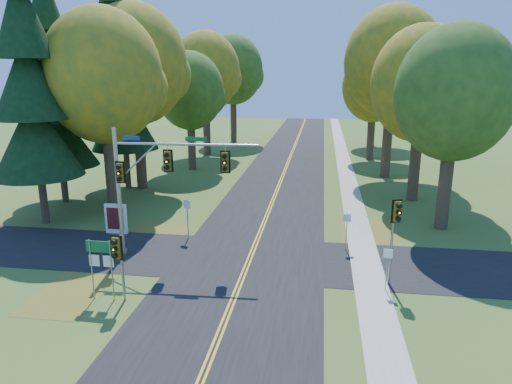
# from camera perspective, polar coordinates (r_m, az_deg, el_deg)

# --- Properties ---
(ground) EXTENTS (160.00, 160.00, 0.00)m
(ground) POSITION_cam_1_polar(r_m,az_deg,el_deg) (23.29, -1.55, -10.19)
(ground) COLOR #386022
(ground) RESTS_ON ground
(road_main) EXTENTS (8.00, 160.00, 0.02)m
(road_main) POSITION_cam_1_polar(r_m,az_deg,el_deg) (23.28, -1.55, -10.17)
(road_main) COLOR black
(road_main) RESTS_ON ground
(road_cross) EXTENTS (60.00, 6.00, 0.02)m
(road_cross) POSITION_cam_1_polar(r_m,az_deg,el_deg) (25.09, -0.77, -8.27)
(road_cross) COLOR black
(road_cross) RESTS_ON ground
(centerline_left) EXTENTS (0.10, 160.00, 0.01)m
(centerline_left) POSITION_cam_1_polar(r_m,az_deg,el_deg) (23.29, -1.80, -10.12)
(centerline_left) COLOR gold
(centerline_left) RESTS_ON road_main
(centerline_right) EXTENTS (0.10, 160.00, 0.01)m
(centerline_right) POSITION_cam_1_polar(r_m,az_deg,el_deg) (23.26, -1.31, -10.15)
(centerline_right) COLOR gold
(centerline_right) RESTS_ON road_main
(sidewalk_east) EXTENTS (1.60, 160.00, 0.06)m
(sidewalk_east) POSITION_cam_1_polar(r_m,az_deg,el_deg) (23.13, 14.05, -10.76)
(sidewalk_east) COLOR #9E998E
(sidewalk_east) RESTS_ON ground
(leaf_patch_w_near) EXTENTS (4.00, 6.00, 0.00)m
(leaf_patch_w_near) POSITION_cam_1_polar(r_m,az_deg,el_deg) (28.53, -13.20, -5.77)
(leaf_patch_w_near) COLOR brown
(leaf_patch_w_near) RESTS_ON ground
(leaf_patch_e) EXTENTS (3.50, 8.00, 0.00)m
(leaf_patch_e) POSITION_cam_1_polar(r_m,az_deg,el_deg) (28.72, 14.12, -5.70)
(leaf_patch_e) COLOR brown
(leaf_patch_e) RESTS_ON ground
(leaf_patch_w_far) EXTENTS (3.00, 5.00, 0.00)m
(leaf_patch_w_far) POSITION_cam_1_polar(r_m,az_deg,el_deg) (23.18, -21.90, -11.44)
(leaf_patch_w_far) COLOR brown
(leaf_patch_w_far) RESTS_ON ground
(tree_w_a) EXTENTS (8.00, 8.00, 14.15)m
(tree_w_a) POSITION_cam_1_polar(r_m,az_deg,el_deg) (33.60, -18.35, 13.46)
(tree_w_a) COLOR #38281C
(tree_w_a) RESTS_ON ground
(tree_e_a) EXTENTS (7.20, 7.20, 12.73)m
(tree_e_a) POSITION_cam_1_polar(r_m,az_deg,el_deg) (30.64, 23.69, 11.14)
(tree_e_a) COLOR #38281C
(tree_e_a) RESTS_ON ground
(tree_w_b) EXTENTS (8.60, 8.60, 15.38)m
(tree_w_b) POSITION_cam_1_polar(r_m,az_deg,el_deg) (40.15, -14.78, 15.07)
(tree_w_b) COLOR #38281C
(tree_w_b) RESTS_ON ground
(tree_e_b) EXTENTS (7.60, 7.60, 13.33)m
(tree_e_b) POSITION_cam_1_polar(r_m,az_deg,el_deg) (37.12, 20.12, 12.46)
(tree_e_b) COLOR #38281C
(tree_e_b) RESTS_ON ground
(tree_w_c) EXTENTS (6.80, 6.80, 11.91)m
(tree_w_c) POSITION_cam_1_polar(r_m,az_deg,el_deg) (47.18, -8.18, 12.34)
(tree_w_c) COLOR #38281C
(tree_w_c) RESTS_ON ground
(tree_e_c) EXTENTS (8.80, 8.80, 15.79)m
(tree_e_c) POSITION_cam_1_polar(r_m,az_deg,el_deg) (44.93, 16.83, 15.23)
(tree_e_c) COLOR #38281C
(tree_e_c) RESTS_ON ground
(tree_w_d) EXTENTS (8.20, 8.20, 14.56)m
(tree_w_d) POSITION_cam_1_polar(r_m,az_deg,el_deg) (55.71, -6.27, 14.64)
(tree_w_d) COLOR #38281C
(tree_w_d) RESTS_ON ground
(tree_e_d) EXTENTS (7.00, 7.00, 12.32)m
(tree_e_d) POSITION_cam_1_polar(r_m,az_deg,el_deg) (53.99, 14.57, 12.62)
(tree_e_d) COLOR #38281C
(tree_e_d) RESTS_ON ground
(tree_w_e) EXTENTS (8.40, 8.40, 14.97)m
(tree_w_e) POSITION_cam_1_polar(r_m,az_deg,el_deg) (66.09, -2.82, 14.97)
(tree_w_e) COLOR #38281C
(tree_w_e) RESTS_ON ground
(tree_e_e) EXTENTS (7.80, 7.80, 13.74)m
(tree_e_e) POSITION_cam_1_polar(r_m,az_deg,el_deg) (64.74, 14.72, 13.74)
(tree_e_e) COLOR #38281C
(tree_e_e) RESTS_ON ground
(pine_a) EXTENTS (5.60, 5.60, 19.48)m
(pine_a) POSITION_cam_1_polar(r_m,az_deg,el_deg) (32.37, -26.48, 12.13)
(pine_a) COLOR #38281C
(pine_a) RESTS_ON ground
(pine_b) EXTENTS (5.60, 5.60, 17.31)m
(pine_b) POSITION_cam_1_polar(r_m,az_deg,el_deg) (37.41, -23.90, 10.99)
(pine_b) COLOR #38281C
(pine_b) RESTS_ON ground
(pine_c) EXTENTS (5.60, 5.60, 20.56)m
(pine_c) POSITION_cam_1_polar(r_m,az_deg,el_deg) (40.39, -16.60, 13.99)
(pine_c) COLOR #38281C
(pine_c) RESTS_ON ground
(traffic_mast) EXTENTS (7.76, 0.82, 7.03)m
(traffic_mast) POSITION_cam_1_polar(r_m,az_deg,el_deg) (24.57, -12.87, 1.93)
(traffic_mast) COLOR #969A9E
(traffic_mast) RESTS_ON ground
(east_signal_pole) EXTENTS (0.47, 0.57, 4.25)m
(east_signal_pole) POSITION_cam_1_polar(r_m,az_deg,el_deg) (21.89, 17.02, -3.45)
(east_signal_pole) COLOR gray
(east_signal_pole) RESTS_ON ground
(ped_signal_pole) EXTENTS (0.49, 0.58, 3.16)m
(ped_signal_pole) POSITION_cam_1_polar(r_m,az_deg,el_deg) (20.51, -16.84, -7.28)
(ped_signal_pole) COLOR gray
(ped_signal_pole) RESTS_ON ground
(route_sign_cluster) EXTENTS (1.32, 0.10, 2.82)m
(route_sign_cluster) POSITION_cam_1_polar(r_m,az_deg,el_deg) (21.18, -18.82, -7.78)
(route_sign_cluster) COLOR gray
(route_sign_cluster) RESTS_ON ground
(info_kiosk) EXTENTS (1.39, 0.22, 1.92)m
(info_kiosk) POSITION_cam_1_polar(r_m,az_deg,el_deg) (29.77, -17.09, -3.24)
(info_kiosk) COLOR silver
(info_kiosk) RESTS_ON ground
(reg_sign_e_north) EXTENTS (0.42, 0.09, 2.20)m
(reg_sign_e_north) POSITION_cam_1_polar(r_m,az_deg,el_deg) (26.22, 11.29, -4.02)
(reg_sign_e_north) COLOR gray
(reg_sign_e_north) RESTS_ON ground
(reg_sign_e_south) EXTENTS (0.41, 0.07, 2.13)m
(reg_sign_e_south) POSITION_cam_1_polar(r_m,az_deg,el_deg) (21.89, 16.10, -8.32)
(reg_sign_e_south) COLOR gray
(reg_sign_e_south) RESTS_ON ground
(reg_sign_w) EXTENTS (0.46, 0.19, 2.51)m
(reg_sign_w) POSITION_cam_1_polar(r_m,az_deg,el_deg) (27.71, -8.59, -2.42)
(reg_sign_w) COLOR gray
(reg_sign_w) RESTS_ON ground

